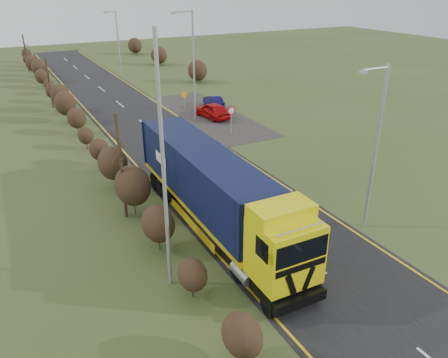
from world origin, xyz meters
TOP-DOWN VIEW (x-y plane):
  - ground at (0.00, 0.00)m, footprint 160.00×160.00m
  - road at (0.00, 10.00)m, footprint 8.00×120.00m
  - layby at (6.50, 20.00)m, footprint 6.00×18.00m
  - lane_markings at (0.00, 9.69)m, footprint 7.52×116.00m
  - hedgerow at (-6.00, 7.89)m, footprint 2.24×102.04m
  - lorry at (-2.73, 0.43)m, footprint 2.98×15.32m
  - car_red_hatchback at (6.49, 18.88)m, footprint 2.39×4.58m
  - car_blue_sedan at (8.31, 22.19)m, footprint 1.89×3.87m
  - streetlight_near at (4.49, -3.14)m, footprint 1.85×0.18m
  - streetlight_mid at (4.56, 18.93)m, footprint 2.09×0.20m
  - streetlight_far at (5.01, 45.16)m, footprint 1.77×0.18m
  - left_pole at (-6.52, -2.71)m, footprint 0.16×0.16m
  - speed_sign at (5.60, 13.56)m, footprint 0.70×0.10m
  - warning_board at (5.29, 22.78)m, footprint 0.74×0.11m

SIDE VIEW (x-z plane):
  - ground at x=0.00m, z-range 0.00..0.00m
  - road at x=0.00m, z-range 0.00..0.02m
  - layby at x=6.50m, z-range 0.00..0.02m
  - lane_markings at x=0.00m, z-range 0.03..0.03m
  - car_blue_sedan at x=8.31m, z-range 0.00..1.22m
  - car_red_hatchback at x=6.49m, z-range 0.00..1.49m
  - warning_board at x=5.29m, z-range 0.22..2.16m
  - hedgerow at x=-6.00m, z-range -1.41..4.64m
  - speed_sign at x=5.60m, z-range 0.52..3.05m
  - lorry at x=-2.73m, z-range 0.29..4.55m
  - streetlight_far at x=5.01m, z-range 0.40..8.70m
  - streetlight_near at x=4.49m, z-range 0.43..9.13m
  - left_pole at x=-6.52m, z-range 0.00..10.82m
  - streetlight_mid at x=4.56m, z-range 0.53..10.41m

